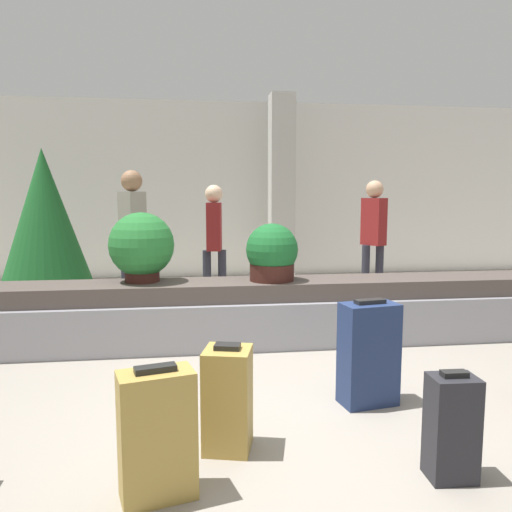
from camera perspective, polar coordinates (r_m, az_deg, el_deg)
name	(u,v)px	position (r m, az deg, el deg)	size (l,w,h in m)	color
ground_plane	(287,409)	(3.68, 3.51, -17.01)	(18.00, 18.00, 0.00)	gray
back_wall	(225,190)	(9.34, -3.56, 7.56)	(18.00, 0.06, 3.20)	silver
carousel	(256,313)	(5.12, 0.00, -6.52)	(7.95, 0.75, 0.64)	gray
pillar	(281,189)	(8.68, 2.93, 7.61)	(0.41, 0.41, 3.20)	beige
suitcase_0	(228,399)	(3.05, -3.24, -15.98)	(0.33, 0.33, 0.64)	#A3843D
suitcase_2	(157,435)	(2.64, -11.24, -19.39)	(0.40, 0.29, 0.68)	#A3843D
suitcase_3	(369,354)	(3.72, 12.74, -10.82)	(0.43, 0.30, 0.77)	navy
suitcase_5	(452,427)	(2.95, 21.46, -17.75)	(0.25, 0.20, 0.59)	#232328
potted_plant_0	(272,254)	(5.02, 1.83, 0.26)	(0.53, 0.53, 0.58)	#381914
potted_plant_2	(141,247)	(5.08, -12.95, 1.03)	(0.65, 0.65, 0.69)	#381914
traveler_0	(374,230)	(7.06, 13.28, 2.87)	(0.31, 0.37, 1.70)	#282833
traveler_1	(133,230)	(6.13, -13.88, 2.91)	(0.32, 0.37, 1.79)	#282833
traveler_2	(214,236)	(6.53, -4.80, 2.29)	(0.31, 0.34, 1.63)	#282833
decorated_tree	(45,223)	(6.99, -22.98, 3.45)	(1.25, 1.25, 2.10)	#4C331E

